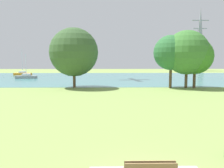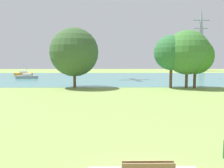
# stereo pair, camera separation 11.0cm
# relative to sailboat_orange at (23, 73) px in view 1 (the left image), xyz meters

# --- Properties ---
(ground_plane) EXTENTS (160.00, 160.00, 0.00)m
(ground_plane) POSITION_rel_sailboat_orange_xyz_m (25.33, -37.81, -0.47)
(ground_plane) COLOR #7F994C
(water_surface) EXTENTS (140.00, 40.00, 0.02)m
(water_surface) POSITION_rel_sailboat_orange_xyz_m (25.33, -9.81, -0.46)
(water_surface) COLOR teal
(water_surface) RESTS_ON ground
(sailboat_orange) EXTENTS (4.90, 1.85, 7.59)m
(sailboat_orange) POSITION_rel_sailboat_orange_xyz_m (0.00, 0.00, 0.00)
(sailboat_orange) COLOR orange
(sailboat_orange) RESTS_ON water_surface
(sailboat_gray) EXTENTS (4.89, 1.83, 5.57)m
(sailboat_gray) POSITION_rel_sailboat_orange_xyz_m (4.80, -11.29, -0.02)
(sailboat_gray) COLOR gray
(sailboat_gray) RESTS_ON water_surface
(tree_west_near) EXTENTS (7.59, 7.59, 9.36)m
(tree_west_near) POSITION_rel_sailboat_orange_xyz_m (18.58, -29.82, 5.09)
(tree_west_near) COLOR brown
(tree_west_near) RESTS_ON ground
(tree_mid_shore) EXTENTS (5.45, 5.45, 8.22)m
(tree_mid_shore) POSITION_rel_sailboat_orange_xyz_m (33.73, -30.19, 5.01)
(tree_mid_shore) COLOR brown
(tree_mid_shore) RESTS_ON ground
(tree_west_far) EXTENTS (6.82, 6.82, 8.91)m
(tree_west_far) POSITION_rel_sailboat_orange_xyz_m (36.07, -30.60, 5.02)
(tree_west_far) COLOR brown
(tree_west_far) RESTS_ON ground
(tree_east_far) EXTENTS (5.55, 5.55, 7.72)m
(tree_east_far) POSITION_rel_sailboat_orange_xyz_m (37.31, -30.74, 4.47)
(tree_east_far) COLOR brown
(tree_east_far) RESTS_ON ground
(electricity_pylon) EXTENTS (6.40, 4.40, 23.82)m
(electricity_pylon) POSITION_rel_sailboat_orange_xyz_m (58.88, 24.38, 11.45)
(electricity_pylon) COLOR gray
(electricity_pylon) RESTS_ON ground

